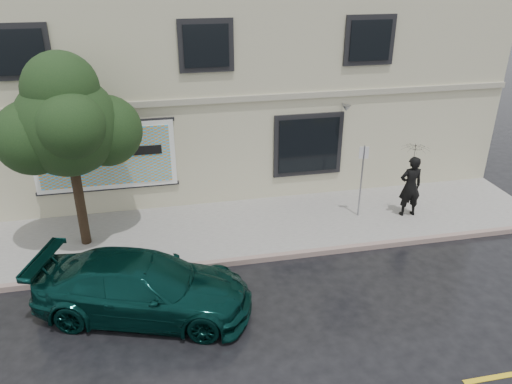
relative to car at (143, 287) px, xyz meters
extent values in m
plane|color=black|center=(2.20, 0.05, -0.72)|extent=(90.00, 90.00, 0.00)
cube|color=#9D9A94|center=(2.20, 3.30, -0.64)|extent=(20.00, 3.50, 0.15)
cube|color=slate|center=(2.20, 1.55, -0.64)|extent=(20.00, 0.18, 0.16)
cube|color=#B8B094|center=(2.20, 9.05, 2.78)|extent=(20.00, 8.00, 7.00)
cube|color=#9E9984|center=(2.20, 5.01, 2.88)|extent=(20.00, 0.12, 0.18)
cube|color=black|center=(5.40, 5.01, 1.23)|extent=(2.30, 0.10, 2.10)
cube|color=black|center=(5.40, 4.95, 1.23)|extent=(2.00, 0.05, 1.80)
cube|color=black|center=(-2.80, 4.95, 4.48)|extent=(1.30, 0.05, 1.20)
cube|color=black|center=(2.20, 4.95, 4.48)|extent=(1.30, 0.05, 1.20)
cube|color=black|center=(7.20, 4.95, 4.48)|extent=(1.30, 0.05, 1.20)
cube|color=white|center=(-1.00, 4.98, 1.33)|extent=(4.20, 0.06, 2.10)
cube|color=gold|center=(-1.00, 4.94, 1.33)|extent=(3.90, 0.04, 1.80)
cube|color=black|center=(-1.00, 5.01, 0.28)|extent=(4.30, 0.10, 0.10)
cube|color=black|center=(-1.00, 5.01, 2.38)|extent=(4.30, 0.10, 0.10)
cube|color=black|center=(-1.00, 4.91, 1.48)|extent=(3.40, 0.02, 0.28)
imported|color=black|center=(0.00, 0.00, 0.00)|extent=(5.36, 3.59, 1.43)
imported|color=black|center=(8.09, 2.98, 0.41)|extent=(0.73, 0.49, 1.95)
imported|color=black|center=(8.09, 2.98, 1.72)|extent=(1.13, 1.13, 0.67)
cylinder|color=#322216|center=(-1.63, 3.28, 0.66)|extent=(0.27, 0.27, 2.45)
sphere|color=black|center=(-1.63, 3.28, 2.91)|extent=(2.64, 2.64, 2.64)
cylinder|color=white|center=(-2.35, 1.85, -0.53)|extent=(0.28, 0.28, 0.07)
cylinder|color=white|center=(-2.35, 1.85, -0.24)|extent=(0.21, 0.21, 0.51)
sphere|color=white|center=(-2.35, 1.85, 0.06)|extent=(0.21, 0.21, 0.21)
cylinder|color=white|center=(-2.35, 1.85, -0.21)|extent=(0.30, 0.09, 0.09)
cylinder|color=gray|center=(6.57, 3.25, 0.59)|extent=(0.05, 0.05, 2.32)
cube|color=silver|center=(6.57, 3.25, 1.53)|extent=(0.28, 0.08, 0.37)
camera|label=1|loc=(0.62, -9.65, 6.84)|focal=35.00mm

